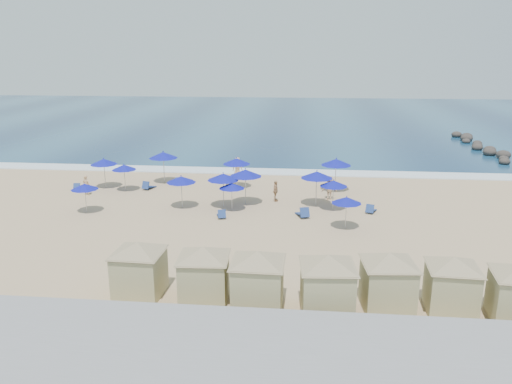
% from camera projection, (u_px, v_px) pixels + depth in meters
% --- Properties ---
extents(ground, '(160.00, 160.00, 0.00)m').
position_uv_depth(ground, '(237.00, 229.00, 31.21)').
color(ground, tan).
rests_on(ground, ground).
extents(ocean, '(160.00, 80.00, 0.06)m').
position_uv_depth(ocean, '(282.00, 118.00, 83.91)').
color(ocean, '#0E2C4E').
rests_on(ocean, ground).
extents(surf_line, '(160.00, 2.50, 0.08)m').
position_uv_depth(surf_line, '(260.00, 172.00, 46.05)').
color(surf_line, white).
rests_on(surf_line, ground).
extents(seawall, '(160.00, 6.10, 1.22)m').
position_uv_depth(seawall, '(186.00, 337.00, 18.10)').
color(seawall, gray).
rests_on(seawall, ground).
extents(rock_jetty, '(2.56, 26.66, 0.96)m').
position_uv_depth(rock_jetty, '(494.00, 153.00, 52.66)').
color(rock_jetty, '#282321').
rests_on(rock_jetty, ground).
extents(trash_bin, '(0.85, 0.85, 0.75)m').
position_uv_depth(trash_bin, '(211.00, 259.00, 25.60)').
color(trash_bin, black).
rests_on(trash_bin, ground).
extents(cabana_0, '(4.44, 4.44, 2.79)m').
position_uv_depth(cabana_0, '(139.00, 262.00, 22.30)').
color(cabana_0, tan).
rests_on(cabana_0, ground).
extents(cabana_1, '(4.44, 4.44, 2.79)m').
position_uv_depth(cabana_1, '(204.00, 267.00, 21.76)').
color(cabana_1, tan).
rests_on(cabana_1, ground).
extents(cabana_2, '(4.55, 4.55, 2.86)m').
position_uv_depth(cabana_2, '(258.00, 272.00, 21.14)').
color(cabana_2, tan).
rests_on(cabana_2, ground).
extents(cabana_3, '(4.59, 4.59, 2.89)m').
position_uv_depth(cabana_3, '(327.00, 276.00, 20.70)').
color(cabana_3, tan).
rests_on(cabana_3, ground).
extents(cabana_4, '(4.46, 4.46, 2.81)m').
position_uv_depth(cabana_4, '(388.00, 273.00, 21.09)').
color(cabana_4, tan).
rests_on(cabana_4, ground).
extents(cabana_5, '(4.30, 4.30, 2.70)m').
position_uv_depth(cabana_5, '(452.00, 277.00, 20.91)').
color(cabana_5, tan).
rests_on(cabana_5, ground).
extents(umbrella_0, '(1.93, 1.93, 2.20)m').
position_uv_depth(umbrella_0, '(124.00, 167.00, 39.34)').
color(umbrella_0, '#A5A8AD').
rests_on(umbrella_0, ground).
extents(umbrella_1, '(1.85, 1.85, 2.11)m').
position_uv_depth(umbrella_1, '(84.00, 187.00, 33.92)').
color(umbrella_1, '#A5A8AD').
rests_on(umbrella_1, ground).
extents(umbrella_2, '(2.18, 2.18, 2.48)m').
position_uv_depth(umbrella_2, '(104.00, 162.00, 40.18)').
color(umbrella_2, '#A5A8AD').
rests_on(umbrella_2, ground).
extents(umbrella_3, '(2.09, 2.09, 2.37)m').
position_uv_depth(umbrella_3, '(181.00, 179.00, 34.92)').
color(umbrella_3, '#A5A8AD').
rests_on(umbrella_3, ground).
extents(umbrella_4, '(2.40, 2.40, 2.73)m').
position_uv_depth(umbrella_4, '(163.00, 155.00, 41.67)').
color(umbrella_4, '#A5A8AD').
rests_on(umbrella_4, ground).
extents(umbrella_5, '(2.24, 2.24, 2.55)m').
position_uv_depth(umbrella_5, '(223.00, 177.00, 34.98)').
color(umbrella_5, '#A5A8AD').
rests_on(umbrella_5, ground).
extents(umbrella_6, '(1.79, 1.79, 2.04)m').
position_uv_depth(umbrella_6, '(232.00, 186.00, 34.36)').
color(umbrella_6, '#A5A8AD').
rests_on(umbrella_6, ground).
extents(umbrella_7, '(2.24, 2.24, 2.55)m').
position_uv_depth(umbrella_7, '(237.00, 161.00, 40.08)').
color(umbrella_7, '#A5A8AD').
rests_on(umbrella_7, ground).
extents(umbrella_8, '(1.93, 1.93, 2.20)m').
position_uv_depth(umbrella_8, '(334.00, 183.00, 34.45)').
color(umbrella_8, '#A5A8AD').
rests_on(umbrella_8, ground).
extents(umbrella_9, '(2.38, 2.38, 2.71)m').
position_uv_depth(umbrella_9, '(336.00, 162.00, 39.09)').
color(umbrella_9, '#A5A8AD').
rests_on(umbrella_9, ground).
extents(umbrella_10, '(2.30, 2.30, 2.62)m').
position_uv_depth(umbrella_10, '(317.00, 175.00, 35.35)').
color(umbrella_10, '#A5A8AD').
rests_on(umbrella_10, ground).
extents(umbrella_11, '(1.87, 1.87, 2.12)m').
position_uv_depth(umbrella_11, '(347.00, 200.00, 30.76)').
color(umbrella_11, '#A5A8AD').
rests_on(umbrella_11, ground).
extents(umbrella_12, '(2.36, 2.36, 2.68)m').
position_uv_depth(umbrella_12, '(245.00, 173.00, 35.65)').
color(umbrella_12, '#A5A8AD').
rests_on(umbrella_12, ground).
extents(beach_chair_0, '(0.67, 1.23, 0.65)m').
position_uv_depth(beach_chair_0, '(78.00, 187.00, 39.90)').
color(beach_chair_0, navy).
rests_on(beach_chair_0, ground).
extents(beach_chair_1, '(0.92, 1.43, 0.73)m').
position_uv_depth(beach_chair_1, '(148.00, 186.00, 40.19)').
color(beach_chair_1, navy).
rests_on(beach_chair_1, ground).
extents(beach_chair_2, '(0.90, 1.41, 0.72)m').
position_uv_depth(beach_chair_2, '(179.00, 182.00, 41.51)').
color(beach_chair_2, navy).
rests_on(beach_chair_2, ground).
extents(beach_chair_3, '(0.81, 1.26, 0.64)m').
position_uv_depth(beach_chair_3, '(221.00, 215.00, 33.20)').
color(beach_chair_3, navy).
rests_on(beach_chair_3, ground).
extents(beach_chair_4, '(1.04, 1.52, 0.77)m').
position_uv_depth(beach_chair_4, '(303.00, 213.00, 33.35)').
color(beach_chair_4, navy).
rests_on(beach_chair_4, ground).
extents(beach_chair_5, '(0.93, 1.34, 0.67)m').
position_uv_depth(beach_chair_5, '(371.00, 209.00, 34.26)').
color(beach_chair_5, navy).
rests_on(beach_chair_5, ground).
extents(beachgoer_0, '(0.63, 0.47, 1.55)m').
position_uv_depth(beachgoer_0, '(86.00, 185.00, 38.46)').
color(beachgoer_0, tan).
rests_on(beachgoer_0, ground).
extents(beachgoer_1, '(0.39, 0.92, 1.56)m').
position_uv_depth(beachgoer_1, '(276.00, 191.00, 36.78)').
color(beachgoer_1, tan).
rests_on(beachgoer_1, ground).
extents(beachgoer_2, '(1.22, 0.80, 1.77)m').
position_uv_depth(beachgoer_2, '(329.00, 188.00, 37.22)').
color(beachgoer_2, tan).
rests_on(beachgoer_2, ground).
extents(beachgoer_3, '(0.95, 0.66, 1.85)m').
position_uv_depth(beachgoer_3, '(237.00, 168.00, 43.59)').
color(beachgoer_3, tan).
rests_on(beachgoer_3, ground).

